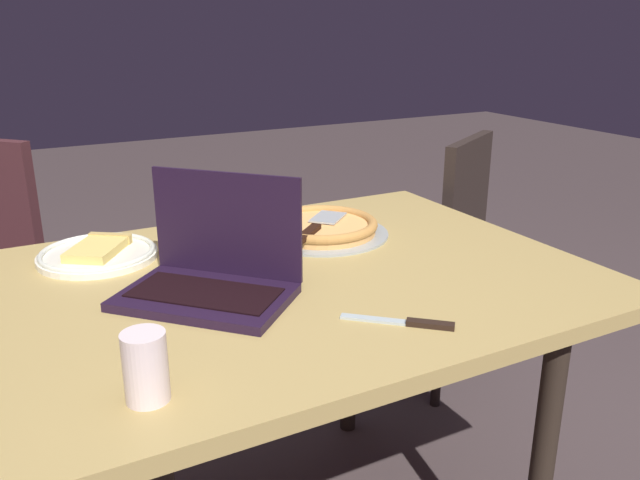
% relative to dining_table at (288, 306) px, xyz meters
% --- Properties ---
extents(dining_table, '(1.28, 0.94, 0.75)m').
position_rel_dining_table_xyz_m(dining_table, '(0.00, 0.00, 0.00)').
color(dining_table, tan).
rests_on(dining_table, ground_plane).
extents(laptop, '(0.38, 0.38, 0.23)m').
position_rel_dining_table_xyz_m(laptop, '(-0.17, -0.02, 0.12)').
color(laptop, black).
rests_on(laptop, dining_table).
extents(pizza_plate, '(0.27, 0.27, 0.04)m').
position_rel_dining_table_xyz_m(pizza_plate, '(-0.34, 0.29, 0.09)').
color(pizza_plate, white).
rests_on(pizza_plate, dining_table).
extents(pizza_tray, '(0.34, 0.34, 0.04)m').
position_rel_dining_table_xyz_m(pizza_tray, '(0.19, 0.21, 0.09)').
color(pizza_tray, '#99A09E').
rests_on(pizza_tray, dining_table).
extents(table_knife, '(0.17, 0.15, 0.01)m').
position_rel_dining_table_xyz_m(table_knife, '(0.09, -0.32, 0.08)').
color(table_knife, '#B2C1C2').
rests_on(table_knife, dining_table).
extents(drink_cup, '(0.06, 0.06, 0.11)m').
position_rel_dining_table_xyz_m(drink_cup, '(-0.38, -0.34, 0.13)').
color(drink_cup, silver).
rests_on(drink_cup, dining_table).
extents(chair_far, '(0.53, 0.53, 0.90)m').
position_rel_dining_table_xyz_m(chair_far, '(0.83, 0.54, -0.17)').
color(chair_far, black).
rests_on(chair_far, ground_plane).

